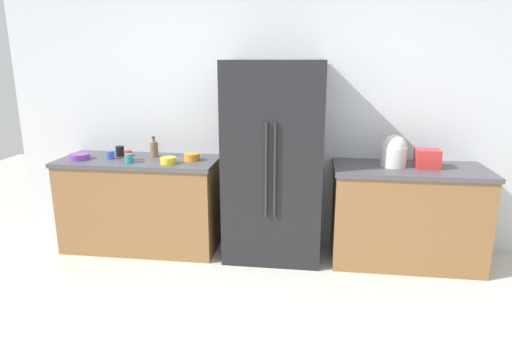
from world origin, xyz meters
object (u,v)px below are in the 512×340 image
bottle_a (154,149)px  cup_a (129,158)px  bowl_a (168,160)px  rice_cooker (394,151)px  cup_c (110,155)px  cup_b (128,155)px  bowl_b (192,157)px  cup_d (120,151)px  refrigerator (274,162)px  toaster (427,159)px  bowl_c (80,156)px

bottle_a → cup_a: size_ratio=2.35×
bowl_a → rice_cooker: bearing=4.9°
cup_c → bowl_a: size_ratio=0.51×
bottle_a → bowl_a: size_ratio=1.38×
cup_a → cup_b: (-0.05, 0.10, 0.00)m
cup_a → bowl_b: cup_a is taller
cup_c → rice_cooker: bearing=1.3°
bottle_a → cup_a: bottle_a is taller
cup_c → bowl_a: (0.61, -0.11, -0.01)m
cup_b → cup_d: 0.23m
cup_b → refrigerator: bearing=2.3°
rice_cooker → cup_c: size_ratio=3.80×
cup_d → bottle_a: bearing=2.7°
cup_a → bowl_a: cup_a is taller
cup_a → bowl_b: bearing=17.9°
cup_d → bowl_b: size_ratio=0.68×
toaster → bowl_a: toaster is taller
toaster → rice_cooker: size_ratio=0.71×
cup_a → bowl_a: 0.37m
refrigerator → bottle_a: bearing=174.1°
cup_c → toaster: bearing=0.8°
cup_d → bowl_c: bearing=-150.9°
refrigerator → toaster: (1.35, 0.02, 0.07)m
refrigerator → cup_b: bearing=-177.7°
refrigerator → rice_cooker: size_ratio=6.42×
toaster → cup_d: bearing=178.2°
cup_a → cup_b: cup_b is taller
refrigerator → cup_d: bearing=176.0°
cup_c → bowl_c: size_ratio=0.39×
refrigerator → cup_b: 1.37m
bottle_a → cup_b: size_ratio=2.12×
cup_a → cup_d: cup_d is taller
cup_d → cup_c: bearing=-106.7°
bowl_c → bowl_a: bearing=-4.0°
cup_a → rice_cooker: bearing=4.5°
refrigerator → bowl_c: bearing=-177.7°
cup_d → bowl_a: 0.63m
cup_c → bowl_a: bearing=-10.5°
bottle_a → cup_b: bearing=-136.3°
cup_c → bowl_b: 0.79m
bowl_b → rice_cooker: bearing=0.4°
bowl_a → bowl_c: bowl_a is taller
cup_a → cup_c: (-0.25, 0.13, -0.01)m
toaster → bowl_c: (-3.20, -0.09, -0.06)m
toaster → bowl_a: (-2.30, -0.15, -0.05)m
bowl_a → cup_b: bearing=169.0°
cup_a → bottle_a: bearing=63.5°
toaster → bottle_a: bottle_a is taller
rice_cooker → bottle_a: bearing=177.8°
bottle_a → cup_d: (-0.35, -0.02, -0.03)m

